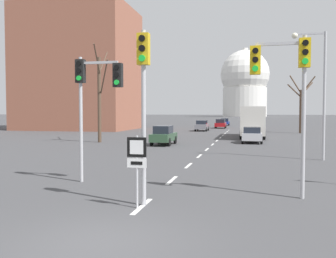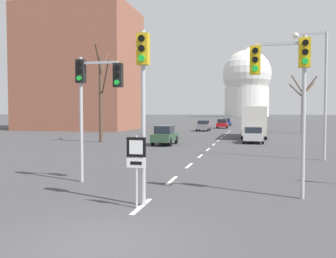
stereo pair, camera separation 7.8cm
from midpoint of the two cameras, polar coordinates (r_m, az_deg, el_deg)
ground_plane at (r=8.80m, az=-10.31°, el=-16.75°), size 800.00×800.00×0.00m
lane_stripe_0 at (r=11.81m, az=-3.87°, el=-11.65°), size 0.16×2.00×0.01m
lane_stripe_1 at (r=16.08m, az=0.73°, el=-7.81°), size 0.16×2.00×0.01m
lane_stripe_2 at (r=20.45m, az=3.34°, el=-5.57°), size 0.16×2.00×0.01m
lane_stripe_3 at (r=24.86m, az=5.02°, el=-4.12°), size 0.16×2.00×0.01m
lane_stripe_4 at (r=29.31m, az=6.19°, el=-3.11°), size 0.16×2.00×0.01m
lane_stripe_5 at (r=33.76m, az=7.04°, el=-2.36°), size 0.16×2.00×0.01m
lane_stripe_6 at (r=38.23m, az=7.70°, el=-1.78°), size 0.16×2.00×0.01m
lane_stripe_7 at (r=42.70m, az=8.22°, el=-1.33°), size 0.16×2.00×0.01m
lane_stripe_8 at (r=47.18m, az=8.64°, el=-0.96°), size 0.16×2.00×0.01m
lane_stripe_9 at (r=51.66m, az=8.99°, el=-0.66°), size 0.16×2.00×0.01m
lane_stripe_10 at (r=56.15m, az=9.28°, el=-0.40°), size 0.16×2.00×0.01m
lane_stripe_11 at (r=60.64m, az=9.53°, el=-0.18°), size 0.16×2.00×0.01m
traffic_signal_centre_tall at (r=11.60m, az=-3.63°, el=6.80°), size 0.36×0.34×5.42m
traffic_signal_near_right at (r=13.25m, az=17.87°, el=7.76°), size 1.95×0.34×5.45m
traffic_signal_near_left at (r=15.73m, az=-11.15°, el=6.24°), size 1.99×0.34×5.18m
route_sign_post at (r=11.34m, az=-4.66°, el=-4.63°), size 0.60×0.08×2.20m
street_lamp_right at (r=24.36m, az=22.13°, el=6.77°), size 2.01×0.36×7.71m
sedan_near_left at (r=36.05m, az=12.92°, el=-0.87°), size 1.87×3.81×1.52m
sedan_near_right at (r=81.44m, az=8.97°, el=1.07°), size 1.80×4.48×1.56m
sedan_mid_centre at (r=33.15m, az=-0.42°, el=-0.95°), size 1.71×4.29×1.70m
sedan_far_left at (r=57.66m, az=5.47°, el=0.53°), size 1.83×4.41×1.64m
sedan_far_right at (r=67.97m, az=8.30°, el=0.81°), size 1.90×4.36×1.65m
city_bus at (r=43.78m, az=13.00°, el=1.41°), size 2.66×10.80×3.48m
bare_tree_left_near at (r=36.43m, az=-10.11°, el=5.12°), size 2.31×5.67×9.13m
bare_tree_right_near at (r=54.69m, az=19.92°, el=3.18°), size 3.67×1.75×8.03m
capitol_dome at (r=250.61m, az=11.93°, el=6.82°), size 31.41×31.41×44.36m
apartment_block_left at (r=65.32m, az=-13.09°, el=8.81°), size 18.00×14.00×20.10m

